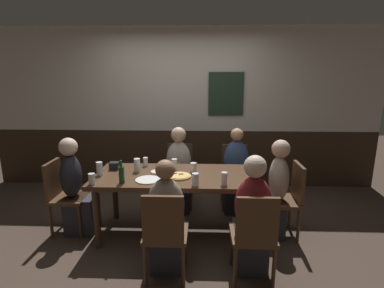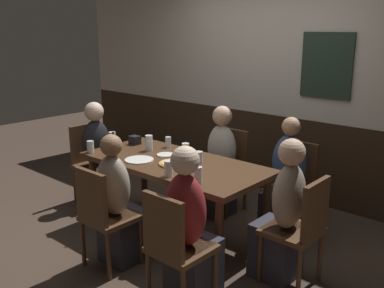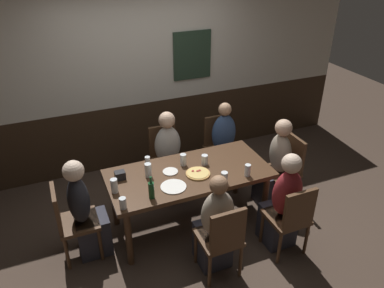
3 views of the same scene
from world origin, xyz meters
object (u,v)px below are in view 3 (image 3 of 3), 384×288
object	(u,v)px
chair_mid_near	(222,237)
pint_glass_stout	(248,171)
person_head_east	(275,169)
pint_glass_pale	(205,160)
chair_head_west	(70,219)
person_mid_far	(169,161)
person_right_far	(225,150)
dining_table	(189,178)
chair_right_far	(219,144)
pizza	(198,173)
tumbler_short	(114,187)
beer_glass_half	(123,204)
pint_glass_amber	(148,162)
chair_right_near	(291,217)
highball_clear	(148,171)
chair_head_east	(286,166)
person_head_west	(86,215)
beer_glass_tall	(183,160)
beer_bottle_green	(151,190)
person_right_near	(282,207)
tumbler_water	(224,178)
plate_white_large	(173,187)
chair_mid_far	(165,155)
plate_white_small	(170,172)
condiment_caddy	(120,175)
person_mid_near	(215,229)

from	to	relation	value
chair_mid_near	pint_glass_stout	xyz separation A→B (m)	(0.56, 0.53, 0.30)
person_head_east	pint_glass_pale	xyz separation A→B (m)	(-0.93, 0.09, 0.30)
person_head_east	chair_head_west	bearing A→B (deg)	180.00
person_mid_far	person_right_far	xyz separation A→B (m)	(0.80, -0.00, -0.01)
dining_table	chair_right_far	distance (m)	1.17
pizza	tumbler_short	distance (m)	0.92
beer_glass_half	pint_glass_amber	world-z (taller)	beer_glass_half
chair_head_west	pint_glass_stout	size ratio (longest dim) A/B	6.35
chair_right_near	highball_clear	world-z (taller)	highball_clear
chair_right_far	chair_head_east	size ratio (longest dim) A/B	1.00
dining_table	person_head_west	world-z (taller)	person_head_west
person_mid_far	beer_glass_tall	bearing A→B (deg)	-90.69
chair_right_near	pizza	bearing A→B (deg)	133.78
beer_glass_tall	pint_glass_amber	bearing A→B (deg)	158.70
pint_glass_pale	pizza	bearing A→B (deg)	-132.77
beer_bottle_green	pint_glass_stout	bearing A→B (deg)	-1.13
person_right_near	pint_glass_pale	size ratio (longest dim) A/B	10.12
chair_head_east	tumbler_water	world-z (taller)	chair_head_east
person_mid_far	person_head_east	size ratio (longest dim) A/B	1.00
beer_bottle_green	pizza	bearing A→B (deg)	19.26
person_right_near	pint_glass_stout	bearing A→B (deg)	122.87
dining_table	plate_white_large	distance (m)	0.34
chair_mid_far	plate_white_small	distance (m)	0.82
chair_mid_far	pizza	size ratio (longest dim) A/B	3.26
chair_mid_near	pint_glass_amber	xyz separation A→B (m)	(-0.38, 1.15, 0.29)
chair_right_far	condiment_caddy	size ratio (longest dim) A/B	8.00
person_right_near	condiment_caddy	world-z (taller)	person_right_near
person_right_far	person_right_near	distance (m)	1.36
highball_clear	chair_head_east	bearing A→B (deg)	-3.02
tumbler_short	beer_glass_half	bearing A→B (deg)	-86.57
chair_head_east	highball_clear	size ratio (longest dim) A/B	5.58
beer_glass_tall	chair_head_east	bearing A→B (deg)	-7.00
person_head_east	plate_white_small	bearing A→B (deg)	176.71
chair_head_east	person_head_west	size ratio (longest dim) A/B	0.76
chair_right_far	chair_head_east	bearing A→B (deg)	-58.00
chair_right_near	highball_clear	bearing A→B (deg)	143.04
chair_right_far	pizza	xyz separation A→B (m)	(-0.73, -0.92, 0.26)
pint_glass_amber	plate_white_large	distance (m)	0.53
chair_mid_far	person_head_west	size ratio (longest dim) A/B	0.76
highball_clear	pint_glass_amber	xyz separation A→B (m)	(0.06, 0.22, -0.02)
highball_clear	dining_table	bearing A→B (deg)	-11.90
person_head_east	pint_glass_amber	xyz separation A→B (m)	(-1.54, 0.31, 0.29)
chair_right_far	person_mid_far	world-z (taller)	person_mid_far
highball_clear	beer_glass_tall	bearing A→B (deg)	9.15
person_head_west	tumbler_short	bearing A→B (deg)	-9.31
person_mid_near	tumbler_short	size ratio (longest dim) A/B	7.27
pint_glass_amber	beer_glass_half	bearing A→B (deg)	-124.12
pint_glass_stout	plate_white_small	xyz separation A→B (m)	(-0.75, 0.39, -0.05)
person_right_far	highball_clear	world-z (taller)	person_right_far
pizza	pint_glass_stout	bearing A→B (deg)	-25.12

